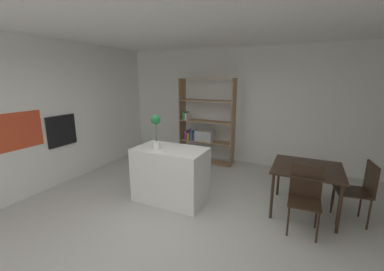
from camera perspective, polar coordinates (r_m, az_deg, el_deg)
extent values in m
plane|color=beige|center=(3.90, -3.46, -19.31)|extent=(9.48, 9.48, 0.00)
cube|color=white|center=(3.37, -4.21, 25.95)|extent=(6.89, 6.24, 0.06)
cube|color=silver|center=(6.21, 10.39, 6.69)|extent=(6.89, 0.06, 2.81)
cube|color=white|center=(5.55, -32.88, 3.98)|extent=(0.60, 5.63, 2.81)
cube|color=#CC4223|center=(4.98, -37.36, 0.42)|extent=(0.01, 1.17, 0.63)
cube|color=black|center=(5.49, -28.19, 1.00)|extent=(0.04, 0.61, 0.61)
cylinder|color=#B7BABC|center=(5.47, -28.70, 3.63)|extent=(0.02, 0.49, 0.02)
cube|color=white|center=(4.30, -4.99, -9.06)|extent=(1.22, 0.71, 0.94)
cylinder|color=white|center=(4.15, -8.30, -2.23)|extent=(0.13, 0.13, 0.12)
cylinder|color=#476633|center=(4.10, -8.41, 0.71)|extent=(0.01, 0.01, 0.31)
sphere|color=#217439|center=(4.06, -8.51, 3.70)|extent=(0.16, 0.16, 0.16)
cube|color=#997551|center=(6.37, -2.24, 3.81)|extent=(0.02, 0.36, 2.10)
cube|color=#997551|center=(5.87, 9.59, 2.81)|extent=(0.02, 0.36, 2.10)
cube|color=#997551|center=(5.99, 3.58, 13.17)|extent=(1.38, 0.36, 0.02)
cube|color=#997551|center=(6.35, 3.30, -5.91)|extent=(1.38, 0.36, 0.02)
cube|color=#997551|center=(6.20, 3.37, -1.33)|extent=(1.34, 0.36, 0.02)
cube|color=#997551|center=(6.09, 3.44, 3.35)|extent=(1.34, 0.36, 0.02)
cube|color=#997551|center=(6.02, 3.50, 8.17)|extent=(1.34, 0.36, 0.02)
cube|color=#8E4793|center=(6.37, -0.95, 0.31)|extent=(0.05, 0.30, 0.24)
cube|color=orange|center=(6.35, -0.39, 0.00)|extent=(0.06, 0.30, 0.18)
cube|color=#2D6BAD|center=(6.31, 0.29, 0.14)|extent=(0.06, 0.30, 0.23)
cube|color=#38383D|center=(6.28, 0.94, -0.15)|extent=(0.06, 0.30, 0.18)
cube|color=#338E4C|center=(6.31, -1.47, 4.70)|extent=(0.04, 0.30, 0.19)
cube|color=silver|center=(6.28, -0.90, 4.55)|extent=(0.05, 0.30, 0.17)
cube|color=#B7BABC|center=(6.18, 3.03, -0.02)|extent=(0.44, 0.32, 0.26)
cube|color=black|center=(4.21, 25.38, -6.90)|extent=(1.01, 0.96, 0.03)
cylinder|color=black|center=(3.98, 18.20, -13.31)|extent=(0.04, 0.04, 0.73)
cylinder|color=black|center=(4.00, 31.26, -14.56)|extent=(0.04, 0.04, 0.73)
cylinder|color=black|center=(4.75, 19.60, -8.99)|extent=(0.04, 0.04, 0.73)
cylinder|color=black|center=(4.76, 30.38, -10.04)|extent=(0.04, 0.04, 0.73)
cube|color=black|center=(3.77, 24.79, -14.07)|extent=(0.43, 0.42, 0.03)
cube|color=black|center=(3.84, 25.14, -9.53)|extent=(0.42, 0.04, 0.47)
cylinder|color=black|center=(3.72, 21.53, -18.17)|extent=(0.03, 0.03, 0.44)
cylinder|color=black|center=(3.74, 27.32, -18.64)|extent=(0.03, 0.03, 0.44)
cylinder|color=black|center=(4.02, 21.81, -15.66)|extent=(0.03, 0.03, 0.44)
cylinder|color=black|center=(4.04, 27.09, -16.10)|extent=(0.03, 0.03, 0.44)
cube|color=black|center=(4.36, 33.35, -10.85)|extent=(0.50, 0.47, 0.03)
cube|color=black|center=(4.34, 36.39, -8.07)|extent=(0.09, 0.41, 0.44)
cylinder|color=black|center=(4.56, 29.99, -12.79)|extent=(0.03, 0.03, 0.47)
cylinder|color=black|center=(4.25, 30.98, -14.80)|extent=(0.03, 0.03, 0.47)
cylinder|color=black|center=(4.66, 34.70, -12.83)|extent=(0.03, 0.03, 0.47)
cylinder|color=black|center=(4.36, 36.04, -14.77)|extent=(0.03, 0.03, 0.47)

